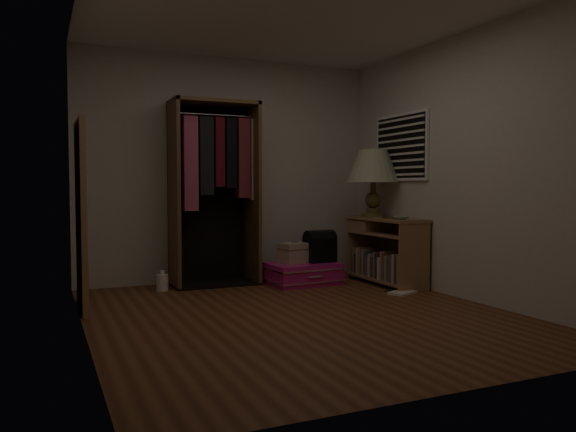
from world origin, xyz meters
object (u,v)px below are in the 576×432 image
at_px(open_wardrobe, 217,176).
at_px(floor_mirror, 81,215).
at_px(black_bag, 320,246).
at_px(pink_suitcase, 302,273).
at_px(table_lamp, 373,168).
at_px(white_jug, 162,282).
at_px(train_case, 295,253).
at_px(console_bookshelf, 384,249).

relative_size(open_wardrobe, floor_mirror, 1.21).
xyz_separation_m(open_wardrobe, floor_mirror, (-1.49, -0.77, -0.37)).
relative_size(open_wardrobe, black_bag, 5.59).
bearing_deg(pink_suitcase, table_lamp, -9.54).
relative_size(open_wardrobe, white_jug, 9.45).
distance_m(black_bag, white_jug, 1.79).
height_order(pink_suitcase, table_lamp, table_lamp).
height_order(train_case, white_jug, train_case).
relative_size(floor_mirror, table_lamp, 2.17).
bearing_deg(white_jug, console_bookshelf, -13.10).
bearing_deg(floor_mirror, open_wardrobe, 27.28).
xyz_separation_m(pink_suitcase, table_lamp, (0.87, -0.09, 1.20)).
relative_size(train_case, black_bag, 1.05).
xyz_separation_m(pink_suitcase, train_case, (-0.09, 0.01, 0.24)).
xyz_separation_m(pink_suitcase, white_jug, (-1.53, 0.23, -0.03)).
bearing_deg(open_wardrobe, pink_suitcase, -24.58).
bearing_deg(black_bag, pink_suitcase, 170.07).
bearing_deg(pink_suitcase, floor_mirror, -174.99).
bearing_deg(white_jug, floor_mirror, -144.26).
height_order(black_bag, white_jug, black_bag).
height_order(open_wardrobe, black_bag, open_wardrobe).
bearing_deg(open_wardrobe, white_jug, -165.52).
bearing_deg(white_jug, open_wardrobe, 14.48).
bearing_deg(pink_suitcase, black_bag, -8.86).
relative_size(pink_suitcase, table_lamp, 1.06).
xyz_separation_m(black_bag, white_jug, (-1.74, 0.25, -0.34)).
bearing_deg(black_bag, table_lamp, -10.83).
bearing_deg(pink_suitcase, train_case, 168.19).
distance_m(black_bag, table_lamp, 1.12).
distance_m(pink_suitcase, train_case, 0.25).
distance_m(open_wardrobe, white_jug, 1.32).
height_order(console_bookshelf, pink_suitcase, console_bookshelf).
bearing_deg(console_bookshelf, white_jug, 166.90).
xyz_separation_m(console_bookshelf, floor_mirror, (-3.24, -0.04, 0.46)).
bearing_deg(train_case, table_lamp, -20.13).
bearing_deg(floor_mirror, table_lamp, 5.00).
height_order(pink_suitcase, black_bag, black_bag).
height_order(console_bookshelf, table_lamp, table_lamp).
distance_m(table_lamp, white_jug, 2.72).
distance_m(console_bookshelf, open_wardrobe, 2.06).
relative_size(console_bookshelf, open_wardrobe, 0.55).
height_order(open_wardrobe, floor_mirror, open_wardrobe).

